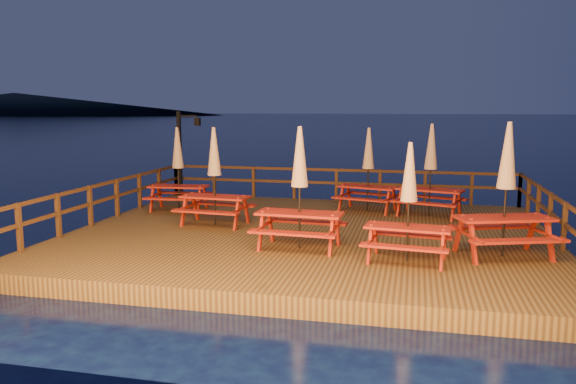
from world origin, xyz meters
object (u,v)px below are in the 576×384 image
lamp_post (184,146)px  picnic_table_1 (178,168)px  picnic_table_0 (368,168)px  picnic_table_2 (300,186)px

lamp_post → picnic_table_1: bearing=-70.6°
lamp_post → picnic_table_1: (0.89, -2.54, -0.47)m
lamp_post → picnic_table_0: lamp_post is taller
lamp_post → picnic_table_0: size_ratio=1.18×
lamp_post → picnic_table_1: lamp_post is taller
picnic_table_0 → picnic_table_2: (-1.11, -4.95, 0.11)m
lamp_post → picnic_table_2: size_ratio=1.09×
picnic_table_1 → picnic_table_2: picnic_table_2 is taller
lamp_post → picnic_table_2: lamp_post is taller
lamp_post → picnic_table_1: size_ratio=1.17×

